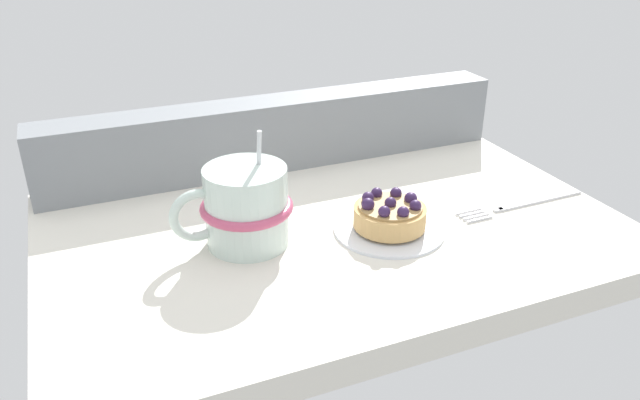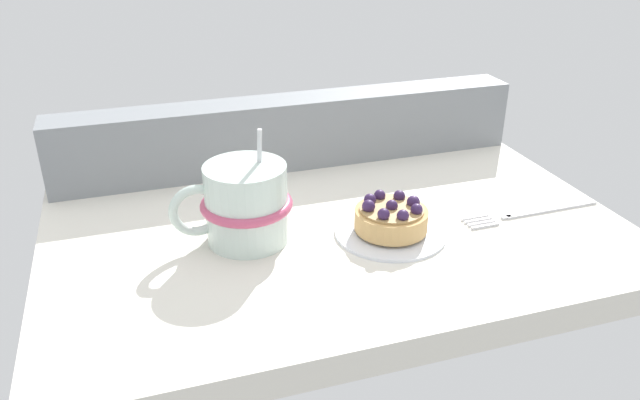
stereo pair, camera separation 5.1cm
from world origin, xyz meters
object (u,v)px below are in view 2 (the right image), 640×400
raspberry_tart (391,217)px  coffee_mug (245,204)px  dessert_plate (390,231)px  dessert_fork (531,212)px

raspberry_tart → coffee_mug: (-15.40, 3.58, 2.22)cm
raspberry_tart → dessert_plate: bearing=-102.7°
dessert_plate → dessert_fork: (17.59, -0.76, -0.01)cm
coffee_mug → dessert_fork: size_ratio=0.73×
raspberry_tart → dessert_fork: raspberry_tart is taller
dessert_fork → coffee_mug: bearing=172.5°
coffee_mug → dessert_fork: bearing=-7.5°
dessert_plate → coffee_mug: coffee_mug is taller
raspberry_tart → dessert_fork: bearing=-2.5°
dessert_plate → raspberry_tart: raspberry_tart is taller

